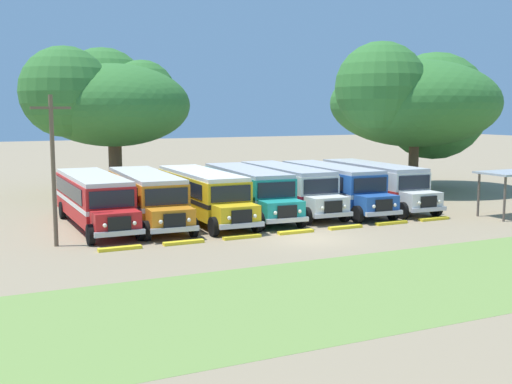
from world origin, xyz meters
TOP-DOWN VIEW (x-y plane):
  - ground_plane at (0.00, 0.00)m, footprint 220.00×220.00m
  - foreground_grass_strip at (0.00, -8.42)m, footprint 80.00×8.85m
  - parked_bus_slot_0 at (-9.01, 8.05)m, footprint 2.73×10.85m
  - parked_bus_slot_1 at (-6.11, 7.80)m, footprint 3.07×10.89m
  - parked_bus_slot_2 at (-2.87, 7.43)m, footprint 2.84×10.86m
  - parked_bus_slot_3 at (0.19, 7.78)m, footprint 3.30×10.93m
  - parked_bus_slot_4 at (3.10, 8.17)m, footprint 3.04×10.89m
  - parked_bus_slot_5 at (5.96, 7.44)m, footprint 3.02×10.88m
  - parked_bus_slot_6 at (9.22, 7.43)m, footprint 3.14×10.90m
  - curb_wheelstop_0 at (-9.18, 1.49)m, footprint 2.00×0.36m
  - curb_wheelstop_1 at (-6.12, 1.49)m, footprint 2.00×0.36m
  - curb_wheelstop_2 at (-3.06, 1.49)m, footprint 2.00×0.36m
  - curb_wheelstop_3 at (0.00, 1.49)m, footprint 2.00×0.36m
  - curb_wheelstop_4 at (3.06, 1.49)m, footprint 2.00×0.36m
  - curb_wheelstop_5 at (6.12, 1.49)m, footprint 2.00×0.36m
  - curb_wheelstop_6 at (9.18, 1.49)m, footprint 2.00×0.36m
  - broad_shade_tree at (-5.21, 21.68)m, footprint 12.59×12.48m
  - secondary_tree at (17.39, 13.83)m, footprint 15.12×14.22m
  - utility_pole at (-11.68, 3.60)m, footprint 1.80×0.20m
  - waiting_shelter at (13.99, 0.43)m, footprint 3.60×2.60m

SIDE VIEW (x-z plane):
  - ground_plane at x=0.00m, z-range 0.00..0.00m
  - foreground_grass_strip at x=0.00m, z-range 0.00..0.01m
  - curb_wheelstop_0 at x=-9.18m, z-range 0.00..0.15m
  - curb_wheelstop_1 at x=-6.12m, z-range 0.00..0.15m
  - curb_wheelstop_2 at x=-3.06m, z-range 0.00..0.15m
  - curb_wheelstop_3 at x=0.00m, z-range 0.00..0.15m
  - curb_wheelstop_4 at x=3.06m, z-range 0.00..0.15m
  - curb_wheelstop_5 at x=6.12m, z-range 0.00..0.15m
  - curb_wheelstop_6 at x=9.18m, z-range 0.00..0.15m
  - parked_bus_slot_0 at x=-9.01m, z-range 0.17..2.99m
  - parked_bus_slot_1 at x=-6.11m, z-range 0.17..2.99m
  - parked_bus_slot_2 at x=-2.87m, z-range 0.17..2.99m
  - parked_bus_slot_3 at x=0.19m, z-range 0.17..2.99m
  - parked_bus_slot_4 at x=3.10m, z-range 0.17..2.99m
  - parked_bus_slot_5 at x=5.96m, z-range 0.17..2.99m
  - parked_bus_slot_6 at x=9.22m, z-range 0.17..2.99m
  - waiting_shelter at x=13.99m, z-range 1.09..3.81m
  - utility_pole at x=-11.68m, z-range 0.25..7.30m
  - secondary_tree at x=17.39m, z-range 1.35..12.70m
  - broad_shade_tree at x=-5.21m, z-range 1.53..12.80m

